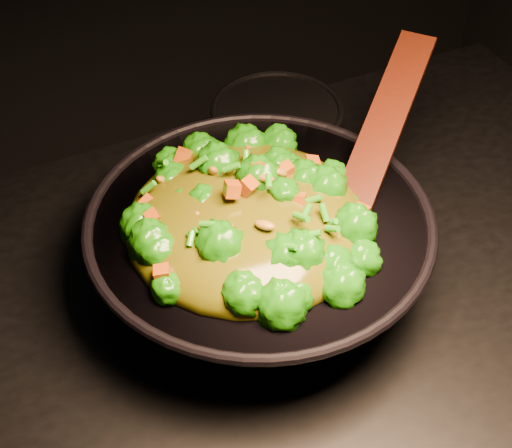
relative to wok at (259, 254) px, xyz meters
name	(u,v)px	position (x,y,z in m)	size (l,w,h in m)	color
wok	(259,254)	(0.00, 0.00, 0.00)	(0.42, 0.42, 0.12)	black
stir_fry	(247,196)	(-0.02, 0.00, 0.11)	(0.30, 0.30, 0.10)	#1D7608
spatula	(380,133)	(0.18, 0.03, 0.11)	(0.32, 0.05, 0.01)	#371705
back_pot	(277,136)	(0.13, 0.22, -0.01)	(0.19, 0.19, 0.11)	black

